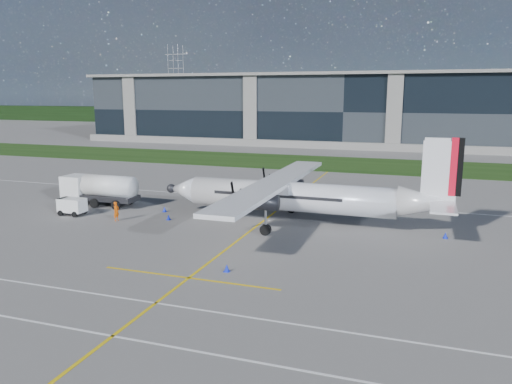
{
  "coord_description": "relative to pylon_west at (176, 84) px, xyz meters",
  "views": [
    {
      "loc": [
        16.53,
        -32.42,
        11.3
      ],
      "look_at": [
        2.69,
        7.78,
        2.86
      ],
      "focal_mm": 35.0,
      "sensor_mm": 36.0,
      "label": 1
    }
  ],
  "objects": [
    {
      "name": "yellow_taxiway_centerline",
      "position": [
        83.0,
        -140.0,
        -14.99
      ],
      "size": [
        0.2,
        70.0,
        0.01
      ],
      "primitive_type": "cube",
      "color": "yellow",
      "rests_on": "ground"
    },
    {
      "name": "ground",
      "position": [
        80.0,
        -110.0,
        -15.0
      ],
      "size": [
        400.0,
        400.0,
        0.0
      ],
      "primitive_type": "plane",
      "color": "slate",
      "rests_on": "ground"
    },
    {
      "name": "terminal_building",
      "position": [
        80.0,
        -70.0,
        -7.5
      ],
      "size": [
        120.0,
        20.0,
        15.0
      ],
      "primitive_type": "cube",
      "color": "black",
      "rests_on": "ground"
    },
    {
      "name": "safety_cone_portwing",
      "position": [
        84.81,
        -154.18,
        -14.75
      ],
      "size": [
        0.36,
        0.36,
        0.5
      ],
      "primitive_type": "cone",
      "color": "#0B1EC6",
      "rests_on": "ground"
    },
    {
      "name": "fuel_tanker_truck",
      "position": [
        64.6,
        -140.4,
        -13.42
      ],
      "size": [
        8.44,
        2.74,
        3.17
      ],
      "primitive_type": null,
      "color": "silver",
      "rests_on": "ground"
    },
    {
      "name": "safety_cone_tail",
      "position": [
        98.35,
        -141.57,
        -14.75
      ],
      "size": [
        0.36,
        0.36,
        0.5
      ],
      "primitive_type": "cone",
      "color": "#0B1EC6",
      "rests_on": "ground"
    },
    {
      "name": "grass_strip",
      "position": [
        80.0,
        -102.0,
        -14.98
      ],
      "size": [
        400.0,
        18.0,
        0.04
      ],
      "primitive_type": "cube",
      "color": "#18370F",
      "rests_on": "ground"
    },
    {
      "name": "safety_cone_fwd",
      "position": [
        72.82,
        -140.83,
        -14.75
      ],
      "size": [
        0.36,
        0.36,
        0.5
      ],
      "primitive_type": "cone",
      "color": "#0B1EC6",
      "rests_on": "ground"
    },
    {
      "name": "safety_cone_stbdwing",
      "position": [
        83.92,
        -128.36,
        -14.75
      ],
      "size": [
        0.36,
        0.36,
        0.5
      ],
      "primitive_type": "cone",
      "color": "#0B1EC6",
      "rests_on": "ground"
    },
    {
      "name": "turboprop_aircraft",
      "position": [
        86.48,
        -141.29,
        -11.02
      ],
      "size": [
        25.58,
        26.53,
        7.96
      ],
      "primitive_type": null,
      "color": "white",
      "rests_on": "ground"
    },
    {
      "name": "tree_line",
      "position": [
        80.0,
        -10.0,
        -12.0
      ],
      "size": [
        400.0,
        6.0,
        6.0
      ],
      "primitive_type": "cube",
      "color": "black",
      "rests_on": "ground"
    },
    {
      "name": "white_lane_line",
      "position": [
        80.0,
        -164.0,
        -14.99
      ],
      "size": [
        90.0,
        0.15,
        0.01
      ],
      "primitive_type": "cube",
      "color": "white",
      "rests_on": "ground"
    },
    {
      "name": "safety_cone_nose_port",
      "position": [
        74.72,
        -143.48,
        -14.75
      ],
      "size": [
        0.36,
        0.36,
        0.5
      ],
      "primitive_type": "cone",
      "color": "#0B1EC6",
      "rests_on": "ground"
    },
    {
      "name": "pylon_west",
      "position": [
        0.0,
        0.0,
        0.0
      ],
      "size": [
        9.0,
        4.6,
        30.0
      ],
      "primitive_type": null,
      "color": "gray",
      "rests_on": "ground"
    },
    {
      "name": "ground_crew_person",
      "position": [
        70.45,
        -145.29,
        -14.0
      ],
      "size": [
        0.67,
        0.88,
        2.0
      ],
      "primitive_type": "imported",
      "rotation": [
        0.0,
        0.0,
        1.45
      ],
      "color": "#F25907",
      "rests_on": "ground"
    },
    {
      "name": "baggage_tug",
      "position": [
        65.21,
        -144.75,
        -14.21
      ],
      "size": [
        2.64,
        1.58,
        1.58
      ],
      "primitive_type": null,
      "color": "white",
      "rests_on": "ground"
    }
  ]
}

